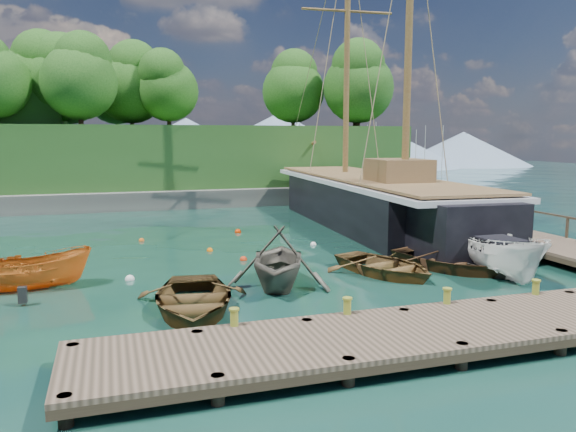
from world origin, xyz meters
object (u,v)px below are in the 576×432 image
at_px(rowboat_0, 193,312).
at_px(rowboat_1, 278,287).
at_px(cabin_boat_white, 499,276).
at_px(rowboat_4, 447,269).
at_px(rowboat_2, 384,274).
at_px(motorboat_orange, 35,289).
at_px(rowboat_3, 483,271).
at_px(schooner, 371,205).

bearing_deg(rowboat_0, rowboat_1, 38.19).
bearing_deg(rowboat_1, rowboat_0, -129.84).
height_order(rowboat_0, cabin_boat_white, cabin_boat_white).
distance_m(rowboat_1, rowboat_4, 7.16).
bearing_deg(cabin_boat_white, rowboat_2, 163.83).
height_order(rowboat_1, motorboat_orange, rowboat_1).
height_order(rowboat_0, motorboat_orange, motorboat_orange).
relative_size(rowboat_0, rowboat_1, 1.15).
bearing_deg(rowboat_3, schooner, 82.42).
distance_m(rowboat_0, rowboat_2, 7.94).
relative_size(cabin_boat_white, schooner, 0.17).
relative_size(rowboat_0, schooner, 0.17).
distance_m(rowboat_0, rowboat_4, 10.64).
bearing_deg(rowboat_4, cabin_boat_white, -75.53).
distance_m(rowboat_3, motorboat_orange, 16.54).
distance_m(rowboat_4, cabin_boat_white, 1.99).
bearing_deg(rowboat_4, schooner, 57.84).
distance_m(rowboat_2, rowboat_4, 2.78).
bearing_deg(motorboat_orange, rowboat_1, -112.01).
xyz_separation_m(rowboat_1, rowboat_2, (4.36, 0.49, 0.00)).
height_order(rowboat_3, cabin_boat_white, cabin_boat_white).
height_order(rowboat_3, motorboat_orange, motorboat_orange).
bearing_deg(schooner, cabin_boat_white, -90.31).
distance_m(rowboat_4, motorboat_orange, 15.28).
distance_m(cabin_boat_white, schooner, 12.52).
bearing_deg(motorboat_orange, rowboat_2, -104.27).
xyz_separation_m(rowboat_1, rowboat_3, (8.32, -0.15, 0.00)).
bearing_deg(motorboat_orange, cabin_boat_white, -107.61).
height_order(rowboat_0, rowboat_3, rowboat_0).
relative_size(rowboat_3, rowboat_4, 0.85).
bearing_deg(rowboat_2, motorboat_orange, 153.71).
distance_m(rowboat_1, motorboat_orange, 8.37).
xyz_separation_m(rowboat_3, motorboat_orange, (-16.35, 2.48, 0.00)).
relative_size(rowboat_1, schooner, 0.14).
height_order(rowboat_1, rowboat_3, rowboat_1).
xyz_separation_m(rowboat_2, schooner, (4.73, 10.86, 1.23)).
bearing_deg(rowboat_4, rowboat_0, 170.92).
distance_m(rowboat_1, rowboat_2, 4.39).
relative_size(rowboat_0, cabin_boat_white, 0.98).
relative_size(rowboat_3, schooner, 0.14).
bearing_deg(rowboat_1, schooner, 71.71).
bearing_deg(rowboat_2, rowboat_0, 179.28).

